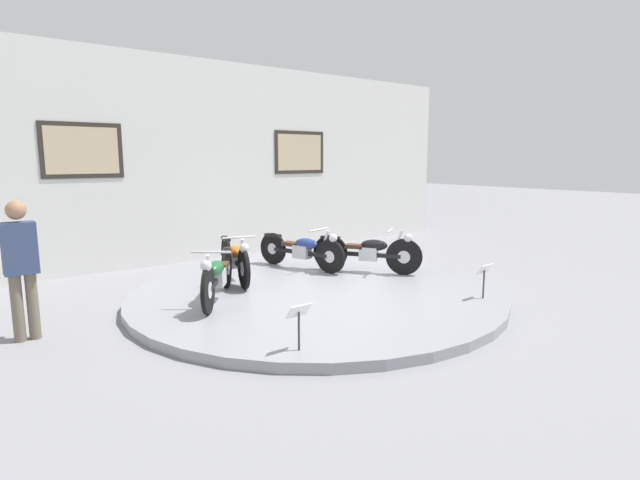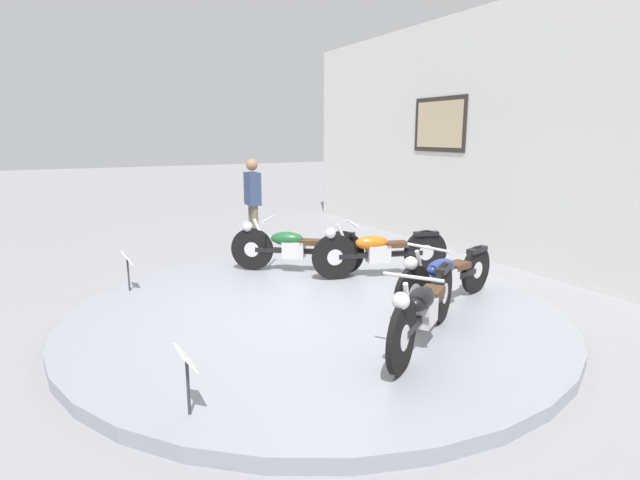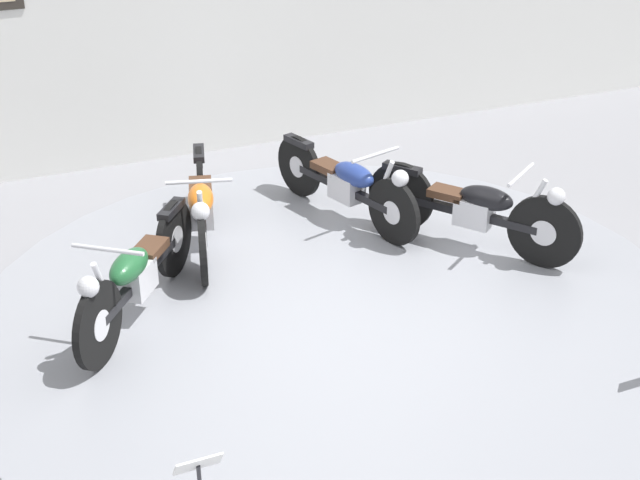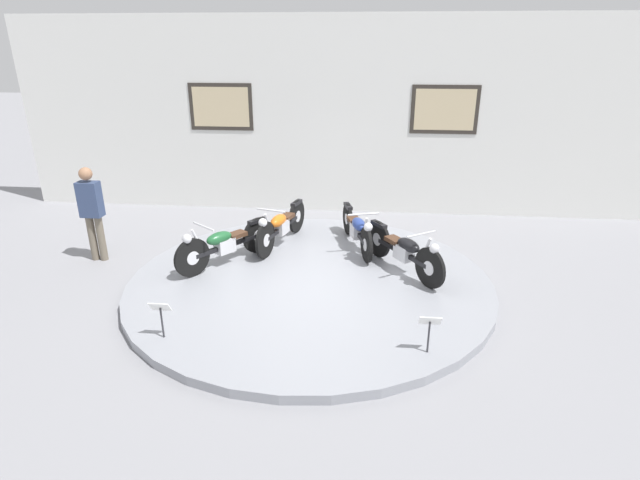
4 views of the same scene
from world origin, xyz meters
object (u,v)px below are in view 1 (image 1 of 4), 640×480
at_px(info_placard_front_left, 299,317).
at_px(motorcycle_green, 217,274).
at_px(motorcycle_orange, 235,257).
at_px(motorcycle_blue, 302,249).
at_px(motorcycle_black, 369,251).
at_px(visitor_standing, 21,263).
at_px(info_placard_front_centre, 484,274).

bearing_deg(info_placard_front_left, motorcycle_green, 85.71).
bearing_deg(motorcycle_orange, motorcycle_blue, -0.08).
bearing_deg(info_placard_front_left, motorcycle_black, 35.99).
height_order(motorcycle_green, motorcycle_orange, motorcycle_orange).
bearing_deg(motorcycle_orange, motorcycle_black, -23.73).
xyz_separation_m(motorcycle_blue, visitor_standing, (-4.55, -0.70, 0.45)).
distance_m(motorcycle_green, motorcycle_orange, 1.23).
relative_size(motorcycle_green, info_placard_front_left, 3.15).
relative_size(motorcycle_blue, info_placard_front_centre, 3.70).
distance_m(motorcycle_black, info_placard_front_centre, 2.28).
distance_m(motorcycle_orange, info_placard_front_centre, 3.99).
distance_m(motorcycle_green, visitor_standing, 2.43).
bearing_deg(info_placard_front_centre, motorcycle_black, 94.34).
bearing_deg(motorcycle_orange, info_placard_front_centre, -53.99).
xyz_separation_m(motorcycle_green, motorcycle_blue, (2.17, 0.95, -0.01)).
relative_size(motorcycle_green, motorcycle_orange, 0.83).
relative_size(motorcycle_green, info_placard_front_centre, 3.15).
xyz_separation_m(motorcycle_black, visitor_standing, (-5.33, 0.25, 0.43)).
height_order(motorcycle_orange, visitor_standing, visitor_standing).
bearing_deg(motorcycle_blue, info_placard_front_left, -126.04).
bearing_deg(visitor_standing, motorcycle_orange, 12.53).
xyz_separation_m(motorcycle_blue, info_placard_front_centre, (0.95, -3.22, -0.01)).
bearing_deg(info_placard_front_centre, visitor_standing, 155.39).
distance_m(motorcycle_black, visitor_standing, 5.36).
xyz_separation_m(motorcycle_green, visitor_standing, (-2.38, 0.25, 0.43)).
relative_size(motorcycle_black, info_placard_front_left, 3.26).
distance_m(motorcycle_blue, info_placard_front_left, 3.99).
xyz_separation_m(motorcycle_green, info_placard_front_centre, (3.13, -2.27, -0.02)).
distance_m(motorcycle_blue, visitor_standing, 4.63).
height_order(motorcycle_black, info_placard_front_left, motorcycle_black).
height_order(motorcycle_orange, info_placard_front_left, motorcycle_orange).
height_order(motorcycle_orange, motorcycle_blue, motorcycle_orange).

